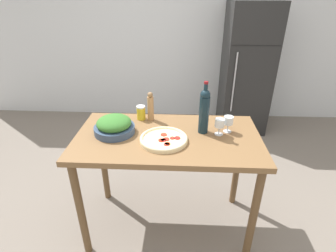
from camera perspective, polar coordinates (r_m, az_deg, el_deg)
name	(u,v)px	position (r m, az deg, el deg)	size (l,w,h in m)	color
ground_plane	(168,223)	(2.46, -0.05, -20.35)	(14.00, 14.00, 0.00)	slate
wall_back	(176,31)	(4.00, 1.79, 19.97)	(6.40, 0.06, 2.60)	silver
refrigerator	(246,69)	(3.82, 16.66, 11.74)	(0.61, 0.69, 1.72)	black
prep_counter	(168,149)	(1.96, -0.05, -5.01)	(1.34, 0.72, 0.89)	brown
wine_bottle	(204,110)	(1.89, 7.89, 3.42)	(0.07, 0.07, 0.39)	#142833
wine_glass_near	(220,124)	(1.91, 11.17, 0.48)	(0.07, 0.07, 0.12)	silver
wine_glass_far	(228,121)	(1.96, 13.01, 1.01)	(0.07, 0.07, 0.12)	silver
pepper_mill	(151,107)	(2.09, -3.82, 4.21)	(0.05, 0.05, 0.24)	#AD7F51
salad_bowl	(114,126)	(1.95, -11.62, 0.08)	(0.30, 0.30, 0.13)	#384C6B
homemade_pizza	(164,139)	(1.83, -0.93, -2.87)	(0.33, 0.33, 0.03)	beige
salt_canister	(141,113)	(2.13, -5.89, 2.93)	(0.07, 0.07, 0.11)	yellow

